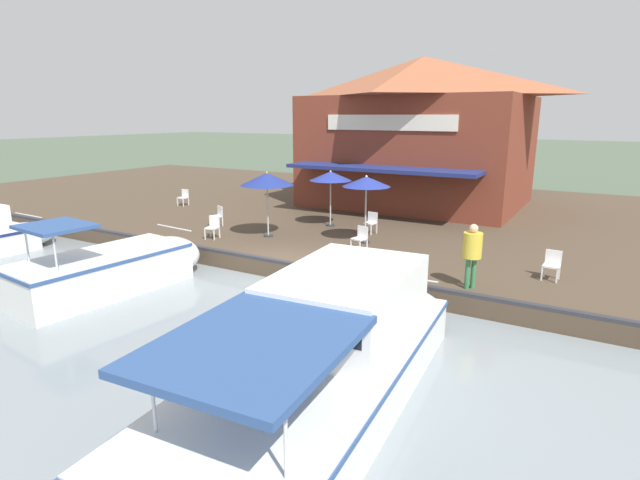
% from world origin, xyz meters
% --- Properties ---
extents(ground_plane, '(220.00, 220.00, 0.00)m').
position_xyz_m(ground_plane, '(0.00, 0.00, 0.00)').
color(ground_plane, '#4C5B47').
extents(quay_deck, '(22.00, 56.00, 0.60)m').
position_xyz_m(quay_deck, '(-11.00, 0.00, 0.30)').
color(quay_deck, '#4C3D2D').
rests_on(quay_deck, ground).
extents(quay_edge_fender, '(0.20, 50.40, 0.10)m').
position_xyz_m(quay_edge_fender, '(-0.10, 0.00, 0.65)').
color(quay_edge_fender, '#2D2D33').
rests_on(quay_edge_fender, quay_deck).
extents(waterfront_restaurant, '(10.64, 11.01, 7.58)m').
position_xyz_m(waterfront_restaurant, '(-13.39, 0.08, 4.46)').
color(waterfront_restaurant, brown).
rests_on(waterfront_restaurant, quay_deck).
extents(patio_umbrella_by_entrance, '(1.75, 1.75, 2.52)m').
position_xyz_m(patio_umbrella_by_entrance, '(-3.89, 1.42, 2.89)').
color(patio_umbrella_by_entrance, '#B7B7B7').
rests_on(patio_umbrella_by_entrance, quay_deck).
extents(patio_umbrella_back_row, '(2.05, 2.05, 2.55)m').
position_xyz_m(patio_umbrella_back_row, '(-2.91, -2.32, 2.86)').
color(patio_umbrella_back_row, '#B7B7B7').
rests_on(patio_umbrella_back_row, quay_deck).
extents(patio_umbrella_far_corner, '(1.77, 1.77, 2.39)m').
position_xyz_m(patio_umbrella_far_corner, '(-5.81, -1.13, 2.74)').
color(patio_umbrella_far_corner, '#B7B7B7').
rests_on(patio_umbrella_far_corner, quay_deck).
extents(cafe_chair_facing_river, '(0.46, 0.46, 0.85)m').
position_xyz_m(cafe_chair_facing_river, '(-6.30, -10.25, 1.08)').
color(cafe_chair_facing_river, white).
rests_on(cafe_chair_facing_river, quay_deck).
extents(cafe_chair_back_row_seat, '(0.53, 0.53, 0.85)m').
position_xyz_m(cafe_chair_back_row_seat, '(-2.86, 1.72, 1.08)').
color(cafe_chair_back_row_seat, white).
rests_on(cafe_chair_back_row_seat, quay_deck).
extents(cafe_chair_under_first_umbrella, '(0.47, 0.47, 0.85)m').
position_xyz_m(cafe_chair_under_first_umbrella, '(-2.72, 7.91, 1.08)').
color(cafe_chair_under_first_umbrella, white).
rests_on(cafe_chair_under_first_umbrella, quay_deck).
extents(cafe_chair_mid_patio, '(0.51, 0.51, 0.85)m').
position_xyz_m(cafe_chair_mid_patio, '(-5.44, 0.94, 1.08)').
color(cafe_chair_mid_patio, white).
rests_on(cafe_chair_mid_patio, quay_deck).
extents(cafe_chair_far_corner_seat, '(0.51, 0.51, 0.85)m').
position_xyz_m(cafe_chair_far_corner_seat, '(-1.58, -3.97, 1.08)').
color(cafe_chair_far_corner_seat, white).
rests_on(cafe_chair_far_corner_seat, quay_deck).
extents(cafe_chair_beside_entrance, '(0.58, 0.58, 0.85)m').
position_xyz_m(cafe_chair_beside_entrance, '(-3.39, -5.34, 1.08)').
color(cafe_chair_beside_entrance, white).
rests_on(cafe_chair_beside_entrance, quay_deck).
extents(person_mid_patio, '(0.51, 0.51, 1.81)m').
position_xyz_m(person_mid_patio, '(-0.75, 6.07, 1.75)').
color(person_mid_patio, '#337547').
rests_on(person_mid_patio, quay_deck).
extents(motorboat_outer_channel, '(6.07, 2.70, 2.28)m').
position_xyz_m(motorboat_outer_channel, '(3.06, -3.61, 0.73)').
color(motorboat_outer_channel, white).
rests_on(motorboat_outer_channel, river_water).
extents(motorboat_distant_upstream, '(9.60, 3.55, 2.22)m').
position_xyz_m(motorboat_distant_upstream, '(4.68, 4.86, 0.88)').
color(motorboat_distant_upstream, white).
rests_on(motorboat_distant_upstream, river_water).
extents(tree_behind_restaurant, '(5.00, 4.76, 7.58)m').
position_xyz_m(tree_behind_restaurant, '(-19.45, -0.66, 5.66)').
color(tree_behind_restaurant, brown).
rests_on(tree_behind_restaurant, quay_deck).
extents(tree_upstream_bank, '(4.33, 4.12, 6.96)m').
position_xyz_m(tree_upstream_bank, '(-17.79, -3.13, 5.38)').
color(tree_upstream_bank, brown).
rests_on(tree_upstream_bank, quay_deck).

